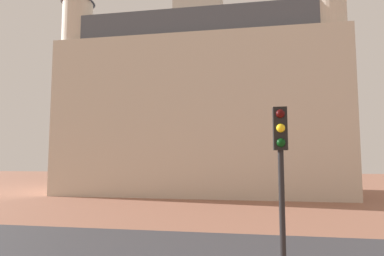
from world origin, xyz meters
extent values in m
plane|color=#93604C|center=(0.00, 10.00, 0.00)|extent=(120.00, 120.00, 0.00)
cube|color=#38383D|center=(0.00, 7.13, 0.00)|extent=(120.00, 7.20, 0.00)
cube|color=beige|center=(-2.25, 27.83, 7.06)|extent=(25.92, 11.40, 14.12)
cube|color=#4C515B|center=(-2.25, 27.83, 15.32)|extent=(23.85, 10.49, 2.40)
cube|color=beige|center=(-2.45, 27.83, 14.33)|extent=(4.66, 4.66, 28.65)
cylinder|color=beige|center=(-13.71, 23.63, 9.15)|extent=(2.80, 2.80, 18.29)
cylinder|color=beige|center=(9.21, 23.63, 8.42)|extent=(2.80, 2.80, 16.84)
cylinder|color=black|center=(2.84, 2.89, 1.75)|extent=(0.12, 0.12, 3.51)
cube|color=black|center=(2.84, 2.89, 3.96)|extent=(0.28, 0.24, 0.90)
sphere|color=#390606|center=(2.84, 2.76, 4.26)|extent=(0.18, 0.18, 0.18)
sphere|color=yellow|center=(2.84, 2.76, 3.96)|extent=(0.18, 0.18, 0.18)
sphere|color=#06330C|center=(2.84, 2.76, 3.66)|extent=(0.18, 0.18, 0.18)
camera|label=1|loc=(2.13, -4.02, 3.34)|focal=30.08mm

